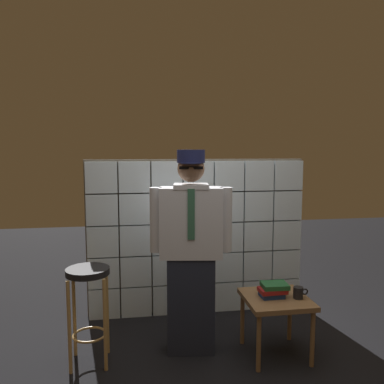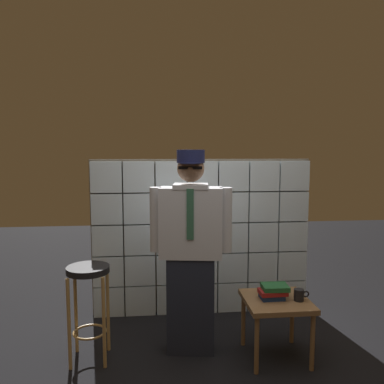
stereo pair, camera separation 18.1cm
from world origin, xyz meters
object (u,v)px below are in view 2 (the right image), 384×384
(bar_stool, at_px, (89,291))
(coffee_mug, at_px, (299,295))
(standing_person, at_px, (191,249))
(book_stack, at_px, (273,291))
(side_table, at_px, (276,306))

(bar_stool, relative_size, coffee_mug, 6.20)
(standing_person, relative_size, book_stack, 7.11)
(bar_stool, bearing_deg, coffee_mug, -5.69)
(side_table, relative_size, coffee_mug, 4.13)
(standing_person, xyz_separation_m, bar_stool, (-0.83, -0.06, -0.31))
(bar_stool, xyz_separation_m, side_table, (1.52, -0.11, -0.15))
(bar_stool, distance_m, coffee_mug, 1.69)
(bar_stool, distance_m, side_table, 1.53)
(side_table, height_order, book_stack, book_stack)
(standing_person, xyz_separation_m, book_stack, (0.66, -0.16, -0.33))
(side_table, height_order, coffee_mug, coffee_mug)
(bar_stool, bearing_deg, standing_person, 3.84)
(book_stack, bearing_deg, standing_person, 166.00)
(bar_stool, bearing_deg, book_stack, -4.17)
(standing_person, xyz_separation_m, side_table, (0.69, -0.17, -0.46))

